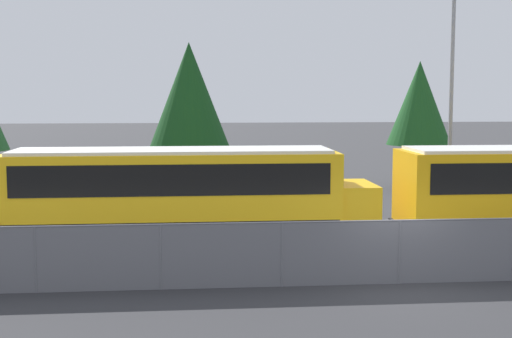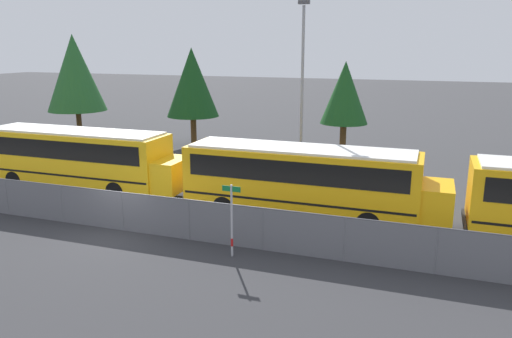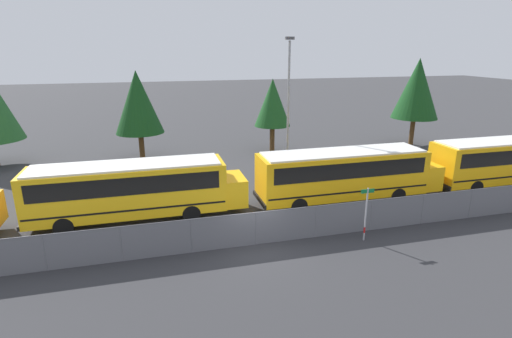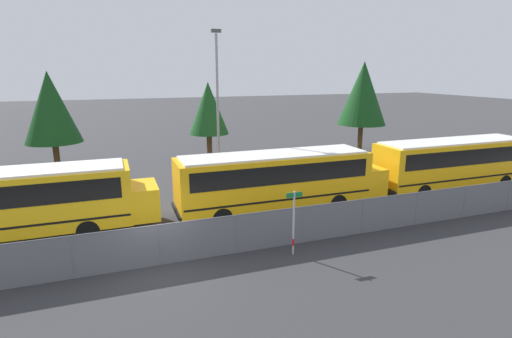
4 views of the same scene
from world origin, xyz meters
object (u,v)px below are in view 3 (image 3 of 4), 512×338
Objects in this scene: school_bus_2 at (346,172)px; light_pole at (288,104)px; tree_2 at (273,103)px; tree_3 at (417,89)px; street_sign at (366,213)px; tree_0 at (138,102)px; school_bus_3 at (508,158)px; school_bus_1 at (133,187)px.

light_pole is (-1.74, 5.86, 3.40)m from school_bus_2.
tree_2 is 0.79× the size of tree_3.
light_pole is at bearing -98.60° from tree_2.
tree_3 is (13.23, 12.04, 3.50)m from school_bus_2.
school_bus_2 is 5.25m from street_sign.
tree_0 reaches higher than tree_2.
tree_0 is at bearing 144.27° from light_pole.
street_sign is 21.50m from tree_0.
street_sign is at bearing -59.87° from tree_0.
school_bus_2 is 1.42× the size of tree_3.
school_bus_3 is at bearing -23.11° from light_pole.
tree_0 is at bearing 120.13° from street_sign.
light_pole is at bearing -157.57° from tree_3.
school_bus_2 is at bearing 73.62° from street_sign.
light_pole is at bearing -35.73° from tree_0.
street_sign is 22.87m from tree_3.
light_pole is (10.67, 5.41, 3.40)m from school_bus_1.
tree_3 is (25.64, 11.59, 3.50)m from school_bus_1.
school_bus_2 is at bearing -87.28° from tree_2.
tree_2 is (1.11, 7.33, -0.91)m from light_pole.
tree_0 is (-10.66, 18.37, 3.36)m from street_sign.
tree_0 is at bearing 177.05° from tree_3.
school_bus_3 reaches higher than street_sign.
school_bus_2 is 12.07m from school_bus_3.
tree_0 reaches higher than street_sign.
school_bus_2 is at bearing -73.51° from light_pole.
school_bus_2 is 18.27m from tree_0.
school_bus_2 is 1.00× the size of school_bus_3.
tree_0 is 11.52m from tree_2.
street_sign is 0.37× the size of tree_0.
tree_0 reaches higher than school_bus_3.
school_bus_2 is 1.78× the size of tree_2.
school_bus_3 is (12.07, -0.03, 0.00)m from school_bus_2.
tree_3 reaches higher than school_bus_2.
school_bus_3 is 27.81m from tree_0.
school_bus_1 and school_bus_3 have the same top height.
light_pole is at bearing 106.49° from school_bus_2.
tree_3 is (1.16, 12.07, 3.50)m from school_bus_3.
street_sign is at bearing -130.76° from tree_3.
light_pole is 1.33× the size of tree_0.
school_bus_3 is at bearing -95.49° from tree_3.
school_bus_2 is 1.18× the size of light_pole.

